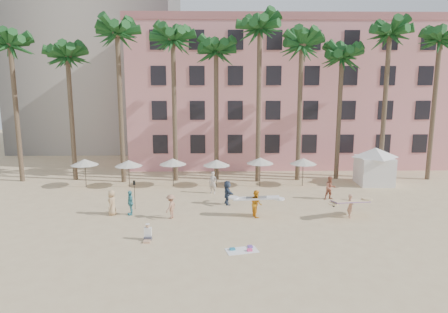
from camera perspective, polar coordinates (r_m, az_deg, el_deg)
name	(u,v)px	position (r m, az deg, el deg)	size (l,w,h in m)	color
ground	(233,237)	(25.14, 1.23, -11.49)	(120.00, 120.00, 0.00)	#D1B789
pink_hotel	(282,95)	(49.98, 8.22, 8.67)	(35.00, 14.00, 16.00)	pink
palm_row	(232,44)	(38.52, 1.19, 15.72)	(44.40, 5.40, 16.30)	brown
umbrella_row	(195,162)	(36.56, -4.22, -0.77)	(22.50, 2.70, 2.73)	#332B23
cabana	(375,163)	(40.02, 20.71, -0.83)	(4.62, 4.62, 3.50)	white
beach_towel	(243,250)	(23.36, 2.67, -13.16)	(1.98, 1.40, 0.14)	white
carrier_yellow	(351,204)	(29.75, 17.63, -6.52)	(3.04, 1.82, 1.71)	tan
carrier_white	(256,203)	(28.65, 4.63, -6.58)	(3.31, 1.13, 1.94)	orange
beachgoers	(211,195)	(30.70, -1.88, -5.58)	(17.70, 7.50, 1.93)	tan
paddle	(134,191)	(30.86, -12.68, -4.83)	(0.18, 0.04, 2.23)	black
seated_man	(148,235)	(25.04, -10.84, -10.92)	(0.44, 0.77, 1.01)	#3F3F4C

